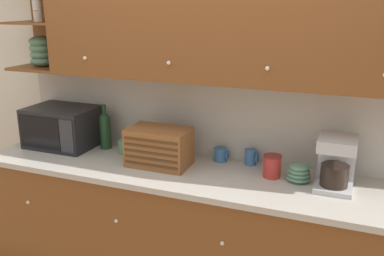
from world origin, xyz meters
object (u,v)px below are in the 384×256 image
at_px(wine_bottle, 105,129).
at_px(mug_blue_second, 251,157).
at_px(storage_canister, 272,166).
at_px(microwave, 62,127).
at_px(bowl_stack_on_counter, 299,173).
at_px(mug, 124,147).
at_px(bread_box, 159,147).
at_px(mug_patterned_third, 221,154).
at_px(coffee_maker, 336,162).

height_order(wine_bottle, mug_blue_second, wine_bottle).
relative_size(wine_bottle, storage_canister, 2.34).
distance_m(microwave, bowl_stack_on_counter, 1.82).
xyz_separation_m(mug, bowl_stack_on_counter, (1.28, -0.04, 0.00)).
relative_size(microwave, mug, 4.98).
distance_m(wine_bottle, bowl_stack_on_counter, 1.48).
height_order(bread_box, storage_canister, bread_box).
bearing_deg(microwave, mug_patterned_third, 6.07).
xyz_separation_m(mug, mug_blue_second, (0.93, 0.13, 0.00)).
bearing_deg(coffee_maker, storage_canister, 177.59).
bearing_deg(mug_patterned_third, coffee_maker, -12.29).
relative_size(storage_canister, bowl_stack_on_counter, 0.94).
bearing_deg(bread_box, mug, 161.60).
bearing_deg(mug, bread_box, -18.40).
xyz_separation_m(wine_bottle, storage_canister, (1.30, -0.09, -0.08)).
distance_m(microwave, mug_patterned_third, 1.27).
relative_size(microwave, bread_box, 1.22).
relative_size(mug_blue_second, bowl_stack_on_counter, 0.70).
height_order(mug_patterned_third, mug_blue_second, mug_blue_second).
height_order(mug, mug_patterned_third, mug).
height_order(wine_bottle, mug, wine_bottle).
xyz_separation_m(wine_bottle, coffee_maker, (1.69, -0.11, 0.01)).
relative_size(mug, mug_patterned_third, 1.02).
xyz_separation_m(mug_blue_second, coffee_maker, (0.56, -0.18, 0.11)).
distance_m(microwave, mug_blue_second, 1.48).
relative_size(bowl_stack_on_counter, coffee_maker, 0.48).
bearing_deg(storage_canister, mug_patterned_third, 158.73).
relative_size(mug, mug_blue_second, 0.94).
xyz_separation_m(mug_patterned_third, mug_blue_second, (0.22, 0.01, 0.01)).
distance_m(bread_box, storage_canister, 0.77).
relative_size(mug_blue_second, coffee_maker, 0.34).
xyz_separation_m(mug_blue_second, storage_canister, (0.18, -0.16, 0.02)).
bearing_deg(mug, bowl_stack_on_counter, -1.72).
bearing_deg(storage_canister, bowl_stack_on_counter, -1.40).
distance_m(mug_patterned_third, storage_canister, 0.42).
bearing_deg(mug_patterned_third, bowl_stack_on_counter, -15.63).
height_order(microwave, bowl_stack_on_counter, microwave).
relative_size(mug_patterned_third, coffee_maker, 0.31).
height_order(mug, mug_blue_second, mug_blue_second).
relative_size(mug_patterned_third, bowl_stack_on_counter, 0.65).
xyz_separation_m(wine_bottle, mug_blue_second, (1.13, 0.07, -0.10)).
bearing_deg(coffee_maker, mug_blue_second, 162.29).
bearing_deg(mug, microwave, -178.55).
bearing_deg(bread_box, mug_blue_second, 22.43).
xyz_separation_m(microwave, wine_bottle, (0.34, 0.07, 0.00)).
height_order(microwave, storage_canister, microwave).
bearing_deg(mug_patterned_third, wine_bottle, -175.96).
xyz_separation_m(mug_patterned_third, coffee_maker, (0.78, -0.17, 0.12)).
distance_m(wine_bottle, bread_box, 0.56).
relative_size(mug, bread_box, 0.24).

